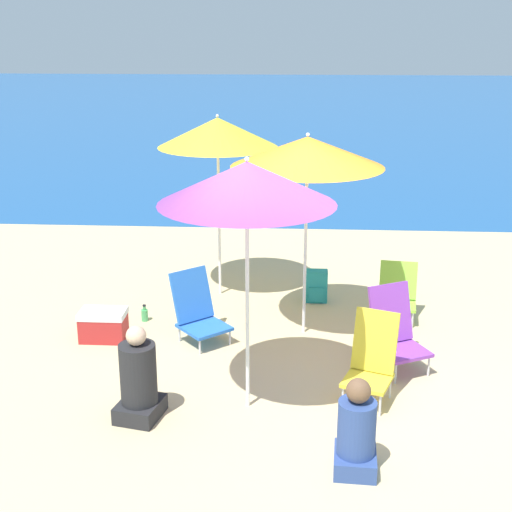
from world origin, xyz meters
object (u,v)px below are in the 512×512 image
at_px(beach_umbrella_yellow, 218,133).
at_px(beach_chair_yellow, 372,358).
at_px(backpack_teal, 316,286).
at_px(beach_chair_blue, 198,310).
at_px(beach_chair_lime, 398,292).
at_px(cooler_box, 103,325).
at_px(person_seated_near, 139,381).
at_px(person_seated_far, 356,434).
at_px(water_bottle, 145,315).
at_px(beach_umbrella_purple, 247,183).
at_px(beach_chair_purple, 395,330).
at_px(beach_umbrella_orange, 308,152).

bearing_deg(beach_umbrella_yellow, beach_chair_yellow, -56.95).
height_order(beach_umbrella_yellow, backpack_teal, beach_umbrella_yellow).
xyz_separation_m(beach_chair_blue, beach_chair_lime, (2.38, 0.77, -0.02)).
xyz_separation_m(beach_chair_lime, cooler_box, (-3.47, -0.84, -0.17)).
relative_size(beach_chair_blue, beach_chair_lime, 1.15).
distance_m(person_seated_near, person_seated_far, 2.06).
xyz_separation_m(beach_chair_blue, person_seated_near, (-0.30, -1.74, 0.01)).
distance_m(person_seated_far, water_bottle, 3.79).
bearing_deg(beach_umbrella_purple, beach_umbrella_yellow, 101.23).
height_order(beach_chair_blue, beach_chair_purple, beach_chair_purple).
distance_m(beach_umbrella_orange, cooler_box, 3.06).
bearing_deg(person_seated_far, person_seated_near, 163.41).
height_order(beach_umbrella_orange, cooler_box, beach_umbrella_orange).
distance_m(beach_chair_yellow, person_seated_near, 2.23).
height_order(beach_chair_blue, water_bottle, beach_chair_blue).
bearing_deg(water_bottle, beach_umbrella_orange, -6.24).
relative_size(beach_chair_yellow, backpack_teal, 2.02).
distance_m(beach_chair_yellow, backpack_teal, 2.57).
relative_size(beach_umbrella_yellow, backpack_teal, 5.63).
xyz_separation_m(beach_chair_lime, person_seated_near, (-2.68, -2.51, 0.03)).
xyz_separation_m(beach_chair_blue, water_bottle, (-0.73, 0.49, -0.28)).
bearing_deg(beach_umbrella_yellow, beach_chair_lime, -17.39).
bearing_deg(beach_chair_blue, cooler_box, 142.82).
xyz_separation_m(person_seated_near, cooler_box, (-0.79, 1.67, -0.19)).
bearing_deg(beach_umbrella_purple, cooler_box, 141.53).
distance_m(beach_umbrella_orange, beach_chair_lime, 2.20).
relative_size(beach_chair_yellow, water_bottle, 4.11).
bearing_deg(beach_chair_blue, person_seated_near, -140.72).
distance_m(beach_umbrella_yellow, cooler_box, 2.80).
distance_m(beach_chair_yellow, cooler_box, 3.19).
relative_size(beach_umbrella_yellow, water_bottle, 11.45).
height_order(beach_chair_lime, cooler_box, beach_chair_lime).
bearing_deg(person_seated_near, beach_umbrella_yellow, 95.80).
bearing_deg(cooler_box, beach_chair_yellow, -21.61).
bearing_deg(beach_umbrella_purple, person_seated_near, -165.10).
height_order(person_seated_near, cooler_box, person_seated_near).
distance_m(beach_umbrella_purple, person_seated_near, 2.07).
distance_m(beach_umbrella_yellow, water_bottle, 2.46).
xyz_separation_m(beach_chair_yellow, person_seated_near, (-2.17, -0.50, -0.05)).
bearing_deg(person_seated_near, backpack_teal, 73.47).
bearing_deg(beach_chair_blue, beach_umbrella_purple, -106.16).
xyz_separation_m(beach_umbrella_purple, person_seated_far, (0.95, -0.97, -1.84)).
height_order(beach_chair_purple, person_seated_near, person_seated_near).
xyz_separation_m(beach_umbrella_orange, person_seated_far, (0.41, -2.73, -1.82)).
distance_m(beach_chair_purple, water_bottle, 3.12).
bearing_deg(water_bottle, beach_umbrella_purple, -54.32).
height_order(person_seated_far, backpack_teal, person_seated_far).
xyz_separation_m(beach_chair_lime, backpack_teal, (-0.98, 0.50, -0.14)).
bearing_deg(water_bottle, backpack_teal, 20.10).
relative_size(beach_umbrella_purple, water_bottle, 11.45).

